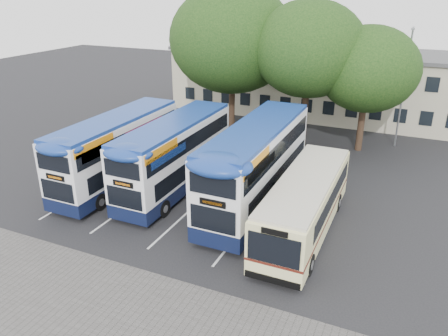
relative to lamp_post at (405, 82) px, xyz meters
name	(u,v)px	position (x,y,z in m)	size (l,w,h in m)	color
ground	(222,262)	(-6.00, -19.97, -5.08)	(120.00, 120.00, 0.00)	black
paving_strip	(121,319)	(-8.00, -24.97, -5.08)	(40.00, 6.00, 0.01)	#595654
bay_lines	(199,202)	(-9.75, -14.97, -5.08)	(14.12, 11.00, 0.01)	silver
depot_building	(339,83)	(-6.00, 7.02, -1.93)	(32.40, 8.40, 6.20)	beige
lamp_post	(405,82)	(0.00, 0.00, 0.00)	(0.25, 1.05, 9.06)	gray
tree_left	(232,39)	(-13.23, -2.03, 2.71)	(10.09, 10.09, 12.09)	black
tree_mid	(309,49)	(-6.77, -2.75, 2.38)	(8.35, 8.35, 11.02)	black
tree_right	(368,69)	(-2.52, -2.09, 1.12)	(7.32, 7.32, 9.33)	black
bus_dd_left	(118,148)	(-15.57, -14.65, -2.66)	(2.57, 10.58, 4.41)	#0E1635
bus_dd_mid	(176,152)	(-11.86, -13.88, -2.67)	(2.55, 10.54, 4.39)	#0E1635
bus_dd_right	(257,162)	(-6.64, -13.83, -2.46)	(2.77, 11.43, 4.77)	#0E1635
bus_single	(305,201)	(-3.30, -15.67, -3.36)	(2.60, 10.21, 3.04)	#FCF4A8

